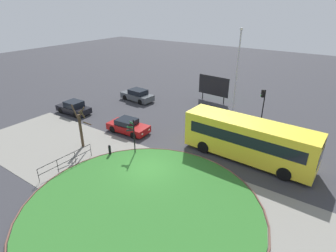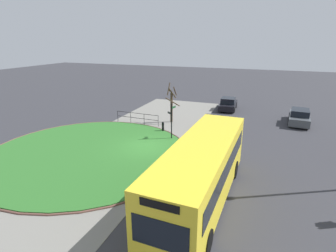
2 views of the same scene
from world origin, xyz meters
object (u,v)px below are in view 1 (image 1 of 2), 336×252
object	(u,v)px
traffic_light_near	(263,98)
street_tree_bare	(81,127)
signpost_directional	(133,134)
bollard_foreground	(110,150)
car_trailing	(74,108)
bus_yellow	(248,139)
car_near_lane	(137,95)
car_far_lane	(128,126)
billboard_left	(214,86)
lamppost_tall	(237,70)

from	to	relation	value
traffic_light_near	street_tree_bare	size ratio (longest dim) A/B	0.87
signpost_directional	bollard_foreground	bearing A→B (deg)	-137.26
car_trailing	traffic_light_near	size ratio (longest dim) A/B	1.19
bus_yellow	car_near_lane	size ratio (longest dim) A/B	2.28
car_far_lane	car_trailing	distance (m)	8.13
car_trailing	street_tree_bare	size ratio (longest dim) A/B	1.04
car_near_lane	signpost_directional	bearing A→B (deg)	133.57
traffic_light_near	billboard_left	bearing A→B (deg)	-22.49
signpost_directional	lamppost_tall	world-z (taller)	lamppost_tall
signpost_directional	billboard_left	size ratio (longest dim) A/B	0.73
bollard_foreground	billboard_left	xyz separation A→B (m)	(0.92, 16.66, 1.43)
car_far_lane	street_tree_bare	bearing A→B (deg)	-108.91
signpost_directional	billboard_left	world-z (taller)	billboard_left
lamppost_tall	street_tree_bare	distance (m)	16.58
bus_yellow	traffic_light_near	xyz separation A→B (m)	(-1.45, 8.05, 0.76)
lamppost_tall	signpost_directional	bearing A→B (deg)	-103.43
car_near_lane	traffic_light_near	world-z (taller)	traffic_light_near
signpost_directional	car_trailing	distance (m)	11.66
signpost_directional	lamppost_tall	distance (m)	13.70
car_far_lane	lamppost_tall	size ratio (longest dim) A/B	0.46
billboard_left	bollard_foreground	bearing A→B (deg)	-88.72
signpost_directional	traffic_light_near	world-z (taller)	traffic_light_near
bollard_foreground	lamppost_tall	size ratio (longest dim) A/B	0.10
car_near_lane	street_tree_bare	distance (m)	12.36
car_far_lane	car_trailing	xyz separation A→B (m)	(-8.13, 0.16, 0.04)
bollard_foreground	traffic_light_near	world-z (taller)	traffic_light_near
bus_yellow	car_far_lane	world-z (taller)	bus_yellow
traffic_light_near	billboard_left	size ratio (longest dim) A/B	0.82
bollard_foreground	car_far_lane	xyz separation A→B (m)	(-1.69, 4.03, 0.13)
traffic_light_near	street_tree_bare	distance (m)	17.55
bollard_foreground	bus_yellow	xyz separation A→B (m)	(9.17, 5.68, 1.23)
signpost_directional	car_far_lane	bearing A→B (deg)	138.92
car_far_lane	traffic_light_near	distance (m)	13.64
car_far_lane	lamppost_tall	world-z (taller)	lamppost_tall
lamppost_tall	street_tree_bare	world-z (taller)	lamppost_tall
traffic_light_near	lamppost_tall	size ratio (longest dim) A/B	0.37
car_near_lane	bollard_foreground	bearing A→B (deg)	125.22
signpost_directional	car_trailing	world-z (taller)	signpost_directional
traffic_light_near	signpost_directional	bearing A→B (deg)	63.96
bus_yellow	car_near_lane	world-z (taller)	bus_yellow
car_far_lane	billboard_left	size ratio (longest dim) A/B	1.00
bollard_foreground	bus_yellow	world-z (taller)	bus_yellow
street_tree_bare	billboard_left	bearing A→B (deg)	77.30
car_far_lane	car_trailing	size ratio (longest dim) A/B	1.03
bollard_foreground	street_tree_bare	world-z (taller)	street_tree_bare
traffic_light_near	billboard_left	world-z (taller)	traffic_light_near
bus_yellow	car_far_lane	distance (m)	11.04
car_near_lane	car_trailing	xyz separation A→B (m)	(-2.98, -7.22, -0.03)
bollard_foreground	billboard_left	bearing A→B (deg)	86.84
car_trailing	traffic_light_near	bearing A→B (deg)	-153.03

